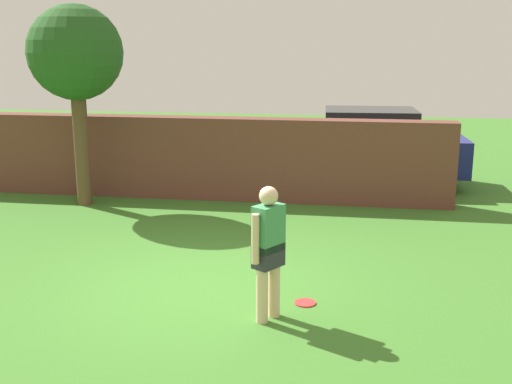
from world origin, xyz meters
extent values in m
plane|color=#3D7528|center=(0.00, 0.00, 0.00)|extent=(40.00, 40.00, 0.00)
cube|color=brown|center=(-1.50, 4.79, 0.85)|extent=(10.81, 0.50, 1.69)
cylinder|color=brown|center=(-3.39, 3.90, 1.25)|extent=(0.29, 0.29, 2.49)
sphere|color=#23511E|center=(-3.39, 3.90, 2.99)|extent=(1.82, 1.82, 1.82)
cylinder|color=beige|center=(1.06, -0.77, 0.42)|extent=(0.14, 0.14, 0.85)
cylinder|color=beige|center=(0.94, -0.95, 0.42)|extent=(0.14, 0.14, 0.85)
cube|color=#2D2D38|center=(1.00, -0.86, 0.80)|extent=(0.38, 0.42, 0.28)
cube|color=#3F8C59|center=(1.00, -0.86, 1.12)|extent=(0.38, 0.42, 0.55)
sphere|color=beige|center=(1.00, -0.86, 1.51)|extent=(0.22, 0.22, 0.22)
cylinder|color=beige|center=(1.12, -0.67, 1.05)|extent=(0.09, 0.09, 0.58)
cylinder|color=beige|center=(0.88, -1.05, 1.05)|extent=(0.09, 0.09, 0.58)
cube|color=navy|center=(2.27, 6.58, 0.72)|extent=(4.28, 1.92, 0.80)
cube|color=#1E2328|center=(2.27, 6.58, 1.42)|extent=(2.08, 1.60, 0.60)
cylinder|color=black|center=(0.95, 5.65, 0.32)|extent=(0.65, 0.25, 0.64)
cylinder|color=black|center=(0.86, 7.35, 0.32)|extent=(0.65, 0.25, 0.64)
cylinder|color=black|center=(3.67, 5.80, 0.32)|extent=(0.65, 0.25, 0.64)
cylinder|color=black|center=(3.58, 7.50, 0.32)|extent=(0.65, 0.25, 0.64)
cylinder|color=red|center=(1.40, -0.34, 0.01)|extent=(0.27, 0.27, 0.02)
camera|label=1|loc=(1.95, -7.76, 3.24)|focal=44.43mm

